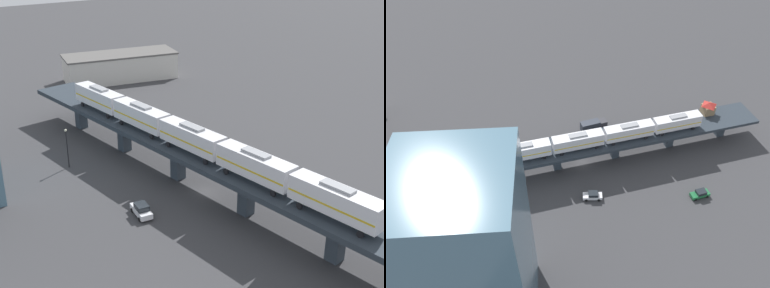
# 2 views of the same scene
# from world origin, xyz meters

# --- Properties ---
(ground_plane) EXTENTS (400.00, 400.00, 0.00)m
(ground_plane) POSITION_xyz_m (0.00, 0.00, 0.00)
(ground_plane) COLOR #38383A
(elevated_viaduct) EXTENTS (26.79, 91.80, 6.51)m
(elevated_viaduct) POSITION_xyz_m (0.03, -0.15, 5.61)
(elevated_viaduct) COLOR #283039
(elevated_viaduct) RESTS_ON ground
(subway_train) EXTENTS (15.33, 61.68, 4.45)m
(subway_train) POSITION_xyz_m (-1.68, 1.21, 9.05)
(subway_train) COLOR silver
(subway_train) RESTS_ON elevated_viaduct
(signal_hut) EXTENTS (3.80, 3.80, 3.40)m
(signal_hut) POSITION_xyz_m (9.34, -33.42, 8.31)
(signal_hut) COLOR #8C7251
(signal_hut) RESTS_ON elevated_viaduct
(street_car_white) EXTENTS (2.11, 4.48, 1.89)m
(street_car_white) POSITION_xyz_m (-11.50, -1.44, 0.94)
(street_car_white) COLOR silver
(street_car_white) RESTS_ON ground
(street_car_green) EXTENTS (2.75, 4.69, 1.89)m
(street_car_green) POSITION_xyz_m (-12.72, -26.02, 0.94)
(street_car_green) COLOR #1E6638
(street_car_green) RESTS_ON ground
(delivery_truck) EXTENTS (4.11, 7.54, 3.20)m
(delivery_truck) POSITION_xyz_m (11.96, -3.92, 1.76)
(delivery_truck) COLOR #333338
(delivery_truck) RESTS_ON ground
(street_lamp) EXTENTS (0.44, 0.44, 6.94)m
(street_lamp) POSITION_xyz_m (-15.44, 19.14, 4.11)
(street_lamp) COLOR black
(street_lamp) RESTS_ON ground
(office_tower) EXTENTS (16.00, 16.00, 36.00)m
(office_tower) POSITION_xyz_m (-35.49, 18.91, 18.00)
(office_tower) COLOR slate
(office_tower) RESTS_ON ground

